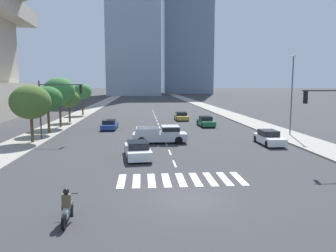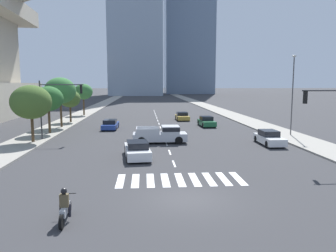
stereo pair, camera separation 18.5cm
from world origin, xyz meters
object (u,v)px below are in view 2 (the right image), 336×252
(motorcycle_lead, at_px, (65,208))
(street_tree_third, at_px, (60,91))
(sedan_green_1, at_px, (207,122))
(street_tree_nearest, at_px, (31,102))
(street_tree_fourth, at_px, (70,99))
(street_lamp_east, at_px, (293,90))
(sedan_white_4, at_px, (269,138))
(traffic_signal_far, at_px, (56,99))
(street_tree_second, at_px, (48,99))
(street_tree_fifth, at_px, (83,92))
(sedan_blue_3, at_px, (110,125))
(sedan_white_2, at_px, (137,150))
(pickup_truck, at_px, (162,135))
(traffic_signal_near, at_px, (336,110))
(sedan_gold_0, at_px, (182,116))

(motorcycle_lead, distance_m, street_tree_third, 31.35)
(sedan_green_1, xyz_separation_m, street_tree_nearest, (-19.41, -11.42, 3.41))
(street_tree_fourth, bearing_deg, street_lamp_east, -27.64)
(sedan_white_4, relative_size, street_tree_nearest, 0.81)
(traffic_signal_far, height_order, street_tree_second, traffic_signal_far)
(motorcycle_lead, height_order, street_tree_fifth, street_tree_fifth)
(sedan_blue_3, height_order, street_tree_fourth, street_tree_fourth)
(street_tree_second, relative_size, street_tree_fourth, 1.13)
(sedan_green_1, height_order, street_tree_fourth, street_tree_fourth)
(street_tree_fourth, bearing_deg, sedan_white_2, -66.54)
(pickup_truck, distance_m, traffic_signal_near, 15.61)
(sedan_blue_3, distance_m, street_tree_third, 7.99)
(motorcycle_lead, xyz_separation_m, pickup_truck, (5.16, 18.28, 0.23))
(motorcycle_lead, relative_size, sedan_blue_3, 0.46)
(sedan_green_1, xyz_separation_m, street_tree_second, (-19.41, -5.67, 3.47))
(motorcycle_lead, bearing_deg, sedan_gold_0, -15.94)
(sedan_white_2, bearing_deg, traffic_signal_near, -109.34)
(traffic_signal_far, xyz_separation_m, street_lamp_east, (25.16, 0.91, 0.89))
(sedan_blue_3, bearing_deg, traffic_signal_near, -136.93)
(sedan_white_2, height_order, sedan_white_4, sedan_white_4)
(sedan_blue_3, xyz_separation_m, traffic_signal_far, (-4.53, -8.05, 3.66))
(street_tree_nearest, bearing_deg, sedan_gold_0, 48.60)
(sedan_blue_3, xyz_separation_m, sedan_white_4, (16.29, -11.96, 0.05))
(motorcycle_lead, xyz_separation_m, street_tree_second, (-7.52, 24.68, 3.50))
(street_tree_fourth, bearing_deg, street_tree_fifth, 90.00)
(sedan_green_1, relative_size, street_lamp_east, 0.49)
(street_tree_fifth, bearing_deg, traffic_signal_near, -57.31)
(sedan_green_1, height_order, traffic_signal_far, traffic_signal_far)
(sedan_green_1, distance_m, street_tree_second, 20.52)
(sedan_green_1, bearing_deg, traffic_signal_far, -63.03)
(sedan_white_2, bearing_deg, street_lamp_east, -66.37)
(sedan_white_4, xyz_separation_m, street_lamp_east, (4.34, 4.82, 4.50))
(pickup_truck, xyz_separation_m, traffic_signal_near, (11.72, -9.81, 3.16))
(street_lamp_east, bearing_deg, traffic_signal_near, -102.12)
(motorcycle_lead, relative_size, street_lamp_east, 0.25)
(traffic_signal_near, distance_m, street_lamp_east, 13.25)
(street_tree_fourth, bearing_deg, street_tree_third, -90.00)
(motorcycle_lead, height_order, street_tree_second, street_tree_second)
(street_tree_fourth, distance_m, street_tree_fifth, 10.90)
(sedan_gold_0, relative_size, street_tree_second, 0.82)
(sedan_blue_3, height_order, street_tree_nearest, street_tree_nearest)
(street_tree_second, xyz_separation_m, street_tree_fifth, (0.00, 21.80, 0.26))
(sedan_gold_0, distance_m, sedan_blue_3, 14.20)
(sedan_white_2, bearing_deg, sedan_gold_0, -20.10)
(traffic_signal_near, bearing_deg, street_tree_nearest, -23.20)
(street_tree_nearest, xyz_separation_m, street_tree_fifth, (0.00, 27.56, 0.32))
(pickup_truck, height_order, street_tree_fifth, street_tree_fifth)
(pickup_truck, xyz_separation_m, street_tree_nearest, (-12.68, 0.64, 3.21))
(street_tree_fourth, xyz_separation_m, street_tree_fifth, (0.00, 10.87, 0.76))
(street_tree_fourth, bearing_deg, sedan_green_1, -15.17)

